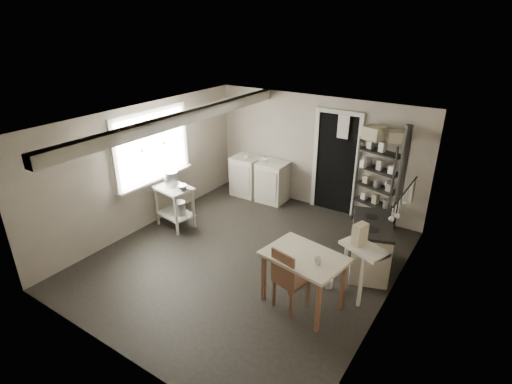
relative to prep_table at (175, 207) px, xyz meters
The scene contains 31 objects.
floor 1.82m from the prep_table, ahead, with size 5.00×5.00×0.00m, color black.
ceiling 2.60m from the prep_table, ahead, with size 5.00×5.00×0.00m, color silver.
wall_back 3.00m from the prep_table, 52.60° to the left, with size 4.50×0.02×2.30m, color #9F9688.
wall_front 3.31m from the prep_table, 56.85° to the right, with size 4.50×0.02×2.30m, color #9F9688.
wall_left 0.92m from the prep_table, 158.13° to the right, with size 0.02×5.00×2.30m, color #9F9688.
wall_right 4.09m from the prep_table, ahead, with size 0.02×5.00×2.30m, color #9F9688.
window 1.19m from the prep_table, behind, with size 0.12×1.76×1.28m, color beige, non-canonical shape.
doorway 3.23m from the prep_table, 45.80° to the left, with size 0.96×0.10×2.08m, color beige, non-canonical shape.
ceiling_beam 1.90m from the prep_table, 19.27° to the right, with size 0.18×5.00×0.18m, color beige, non-canonical shape.
wallpaper_panel 4.08m from the prep_table, ahead, with size 0.01×5.00×2.30m, color beige, non-canonical shape.
utensil_rail 4.13m from the prep_table, ahead, with size 0.06×1.20×0.44m, color #B4B3B6, non-canonical shape.
prep_table is the anchor object (origin of this frame).
stockpot 0.55m from the prep_table, 151.78° to the left, with size 0.26×0.26×0.28m, color #B4B3B6.
saucepan 0.51m from the prep_table, ahead, with size 0.19×0.19×0.11m, color #B4B3B6.
bucket 0.09m from the prep_table, 10.08° to the left, with size 0.24×0.24×0.26m, color #B4B3B6.
base_cabinets 2.08m from the prep_table, 72.89° to the left, with size 1.32×0.57×0.87m, color beige, non-canonical shape.
mixing_bowl 2.15m from the prep_table, 70.04° to the left, with size 0.26×0.26×0.06m, color white.
counter_cup 1.98m from the prep_table, 80.33° to the left, with size 0.11×0.11×0.09m, color white.
shelf_rack 3.81m from the prep_table, 34.04° to the left, with size 0.80×0.31×1.69m, color black, non-canonical shape.
shelf_jar 3.63m from the prep_table, 35.90° to the left, with size 0.09×0.10×0.21m, color white.
storage_box_a 3.94m from the prep_table, 34.71° to the left, with size 0.33×0.29×0.23m, color beige.
storage_box_b 4.27m from the prep_table, 32.49° to the left, with size 0.28×0.26×0.18m, color beige.
stove 3.59m from the prep_table, 10.47° to the left, with size 0.58×1.04×0.82m, color beige, non-canonical shape.
stovepipe 4.07m from the prep_table, 15.66° to the left, with size 0.12×0.12×1.53m, color black, non-canonical shape.
side_ledge 3.72m from the prep_table, ahead, with size 0.62×0.33×0.95m, color beige, non-canonical shape.
oats_box 3.69m from the prep_table, ahead, with size 0.12×0.20×0.30m, color beige.
work_table 3.14m from the prep_table, 12.87° to the right, with size 1.05×0.74×0.80m, color beige, non-canonical shape.
table_cup 3.40m from the prep_table, 13.33° to the right, with size 0.10×0.10×0.09m, color white.
chair 3.06m from the prep_table, 15.56° to the right, with size 0.39×0.41×0.94m, color brown, non-canonical shape.
flour_sack 3.49m from the prep_table, 26.62° to the left, with size 0.36×0.30×0.43m, color silver.
floor_crock 3.24m from the prep_table, ahead, with size 0.12×0.12×0.15m, color white.
Camera 1 is at (3.22, -4.58, 3.71)m, focal length 28.00 mm.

